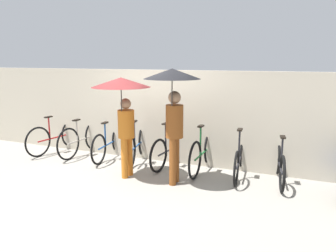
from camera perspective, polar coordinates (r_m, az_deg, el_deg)
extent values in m
plane|color=gray|center=(6.19, -8.19, -10.22)|extent=(30.00, 30.00, 0.00)
cube|color=#B2A893|center=(7.38, -1.57, 1.76)|extent=(14.48, 0.12, 2.06)
torus|color=black|center=(9.01, -16.33, -1.21)|extent=(0.14, 0.73, 0.73)
torus|color=black|center=(8.33, -21.70, -2.60)|extent=(0.14, 0.73, 0.73)
cylinder|color=maroon|center=(8.66, -18.91, -1.88)|extent=(0.17, 1.08, 0.04)
cylinder|color=maroon|center=(8.48, -19.98, -0.38)|extent=(0.04, 0.04, 0.53)
cube|color=black|center=(8.43, -20.12, 1.49)|extent=(0.11, 0.21, 0.03)
cylinder|color=maroon|center=(8.94, -16.46, 1.00)|extent=(0.04, 0.04, 0.71)
cylinder|color=maroon|center=(8.89, -16.59, 3.24)|extent=(0.44, 0.08, 0.03)
torus|color=black|center=(8.59, -12.66, -1.55)|extent=(0.06, 0.76, 0.75)
torus|color=black|center=(7.84, -16.98, -3.02)|extent=(0.06, 0.76, 0.75)
cylinder|color=#A59E93|center=(8.21, -14.72, -2.25)|extent=(0.06, 0.99, 0.04)
cylinder|color=#A59E93|center=(8.03, -15.58, -0.81)|extent=(0.04, 0.04, 0.49)
cube|color=black|center=(7.98, -15.68, 1.01)|extent=(0.09, 0.20, 0.03)
cylinder|color=#A59E93|center=(8.53, -12.74, 0.36)|extent=(0.04, 0.04, 0.58)
cylinder|color=#A59E93|center=(8.48, -12.83, 2.30)|extent=(0.44, 0.04, 0.03)
torus|color=black|center=(8.25, -8.63, -2.18)|extent=(0.13, 0.69, 0.69)
torus|color=black|center=(7.35, -11.99, -4.01)|extent=(0.13, 0.69, 0.69)
cylinder|color=#19478C|center=(7.79, -10.21, -3.04)|extent=(0.16, 1.04, 0.04)
cylinder|color=#19478C|center=(7.57, -10.89, -1.48)|extent=(0.04, 0.04, 0.52)
cube|color=black|center=(7.52, -10.96, 0.56)|extent=(0.11, 0.21, 0.03)
cylinder|color=#19478C|center=(8.17, -8.71, 0.18)|extent=(0.04, 0.04, 0.69)
cylinder|color=#19478C|center=(8.11, -8.78, 2.58)|extent=(0.44, 0.08, 0.03)
torus|color=black|center=(7.88, -4.28, -2.42)|extent=(0.21, 0.76, 0.77)
torus|color=black|center=(6.87, -6.68, -4.57)|extent=(0.21, 0.76, 0.77)
cylinder|color=#19478C|center=(7.37, -5.40, -3.42)|extent=(0.26, 1.08, 0.04)
cylinder|color=#19478C|center=(7.12, -5.87, -1.57)|extent=(0.04, 0.04, 0.57)
cube|color=black|center=(7.06, -5.92, 0.82)|extent=(0.13, 0.21, 0.03)
cylinder|color=#19478C|center=(7.81, -4.31, -0.22)|extent=(0.04, 0.04, 0.62)
cylinder|color=#19478C|center=(7.75, -4.35, 2.02)|extent=(0.44, 0.12, 0.03)
torus|color=black|center=(7.52, 1.93, -3.33)|extent=(0.11, 0.71, 0.70)
torus|color=black|center=(6.70, -1.67, -5.20)|extent=(0.11, 0.71, 0.70)
cylinder|color=black|center=(7.11, 0.24, -4.21)|extent=(0.12, 0.96, 0.04)
cylinder|color=black|center=(6.89, -0.41, -2.15)|extent=(0.04, 0.04, 0.60)
cube|color=black|center=(6.82, -0.41, 0.42)|extent=(0.11, 0.21, 0.03)
cylinder|color=black|center=(7.44, 1.95, -0.86)|extent=(0.04, 0.04, 0.66)
cylinder|color=black|center=(7.38, 1.97, 1.67)|extent=(0.44, 0.07, 0.03)
torus|color=black|center=(7.30, 7.24, -3.68)|extent=(0.05, 0.75, 0.75)
torus|color=black|center=(6.35, 4.73, -5.96)|extent=(0.05, 0.75, 0.75)
cylinder|color=#19662D|center=(6.82, 6.07, -4.74)|extent=(0.04, 1.03, 0.04)
cylinder|color=#19662D|center=(6.58, 5.68, -2.68)|extent=(0.04, 0.04, 0.59)
cube|color=black|center=(6.51, 5.73, -0.02)|extent=(0.09, 0.20, 0.03)
cylinder|color=#19662D|center=(7.22, 7.31, -1.06)|extent=(0.04, 0.04, 0.68)
cylinder|color=#19662D|center=(7.16, 7.38, 1.61)|extent=(0.44, 0.03, 0.03)
torus|color=black|center=(7.15, 12.78, -4.59)|extent=(0.10, 0.66, 0.66)
torus|color=black|center=(6.14, 11.81, -7.26)|extent=(0.10, 0.66, 0.66)
cylinder|color=black|center=(6.65, 12.33, -5.82)|extent=(0.12, 1.07, 0.04)
cylinder|color=black|center=(6.38, 12.28, -3.56)|extent=(0.04, 0.04, 0.64)
cube|color=black|center=(6.30, 12.41, -0.61)|extent=(0.11, 0.21, 0.03)
cylinder|color=black|center=(7.08, 12.89, -2.16)|extent=(0.04, 0.04, 0.62)
cylinder|color=black|center=(7.01, 13.01, 0.31)|extent=(0.44, 0.06, 0.03)
torus|color=black|center=(6.99, 18.57, -5.28)|extent=(0.15, 0.66, 0.66)
torus|color=black|center=(6.07, 19.28, -7.88)|extent=(0.15, 0.66, 0.66)
cylinder|color=black|center=(6.53, 18.90, -6.49)|extent=(0.19, 0.96, 0.04)
cylinder|color=black|center=(6.29, 19.20, -4.49)|extent=(0.04, 0.04, 0.57)
cube|color=black|center=(6.21, 19.38, -1.82)|extent=(0.12, 0.21, 0.03)
cylinder|color=black|center=(6.90, 18.77, -2.33)|extent=(0.04, 0.04, 0.74)
cylinder|color=black|center=(6.82, 18.97, 0.69)|extent=(0.44, 0.10, 0.03)
cylinder|color=#C66B1E|center=(6.58, -6.73, -5.19)|extent=(0.13, 0.13, 0.79)
cylinder|color=#C66B1E|center=(6.43, -7.58, -5.60)|extent=(0.13, 0.13, 0.79)
cylinder|color=#C66B1E|center=(6.35, -7.30, 0.36)|extent=(0.32, 0.32, 0.54)
sphere|color=tan|center=(6.28, -7.39, 3.87)|extent=(0.21, 0.21, 0.21)
cylinder|color=#332D28|center=(6.17, -8.09, 3.53)|extent=(0.02, 0.02, 0.69)
cone|color=#591919|center=(6.12, -8.21, 7.54)|extent=(1.10, 1.10, 0.18)
cylinder|color=brown|center=(6.18, 1.38, -5.80)|extent=(0.13, 0.13, 0.88)
cylinder|color=brown|center=(6.02, 0.83, -6.28)|extent=(0.13, 0.13, 0.88)
cylinder|color=brown|center=(5.92, 1.14, 0.82)|extent=(0.32, 0.32, 0.60)
sphere|color=#997051|center=(5.85, 1.15, 5.00)|extent=(0.23, 0.23, 0.23)
cylinder|color=#332D28|center=(5.72, 0.70, 4.52)|extent=(0.02, 0.02, 0.74)
cone|color=black|center=(5.69, 0.71, 9.10)|extent=(1.00, 1.00, 0.18)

